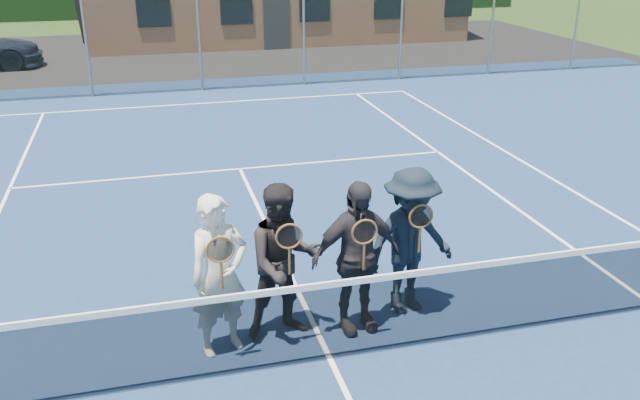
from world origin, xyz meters
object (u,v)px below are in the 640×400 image
object	(u,v)px
player_a	(219,275)
player_d	(410,241)
player_b	(284,262)
player_c	(356,257)
tennis_net	(330,317)

from	to	relation	value
player_a	player_d	world-z (taller)	same
player_b	player_a	bearing A→B (deg)	-169.76
player_b	player_d	bearing A→B (deg)	5.15
player_a	player_c	distance (m)	1.52
player_a	player_c	bearing A→B (deg)	1.34
tennis_net	player_d	size ratio (longest dim) A/B	6.49
tennis_net	player_b	distance (m)	0.82
player_a	player_b	distance (m)	0.74
player_b	player_d	xyz separation A→B (m)	(1.53, 0.14, -0.00)
player_a	player_c	size ratio (longest dim) A/B	1.00
player_c	tennis_net	bearing A→B (deg)	-129.68
player_b	tennis_net	bearing A→B (deg)	-61.28
player_b	player_c	world-z (taller)	same
player_b	player_c	xyz separation A→B (m)	(0.79, -0.10, 0.00)
player_d	player_c	bearing A→B (deg)	-162.39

